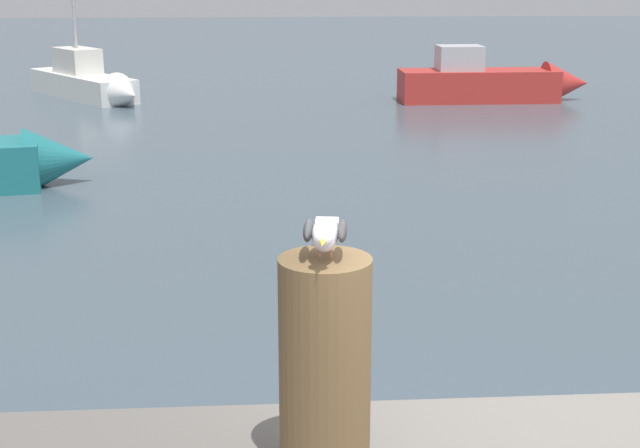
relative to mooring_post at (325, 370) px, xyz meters
name	(u,v)px	position (x,y,z in m)	size (l,w,h in m)	color
mooring_post	(325,370)	(0.00, 0.00, 0.00)	(0.32, 0.32, 0.80)	brown
seagull	(325,233)	(0.00, -0.01, 0.49)	(0.17, 0.39, 0.14)	#C67660
boat_red	(497,82)	(5.83, 19.96, -1.47)	(4.81, 1.27, 1.51)	#B72D28
boat_white	(89,82)	(-4.52, 21.07, -1.52)	(3.71, 4.65, 4.62)	silver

